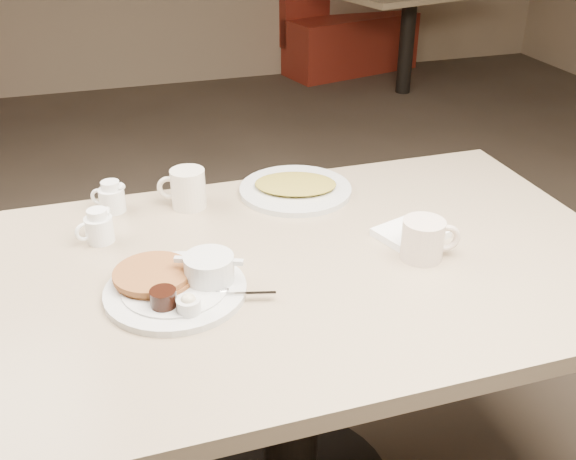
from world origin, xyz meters
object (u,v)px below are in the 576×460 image
object	(u,v)px
coffee_mug_near	(424,239)
creamer_left	(98,227)
coffee_mug_far	(187,189)
diner_table	(291,325)
creamer_right	(111,198)
hash_plate	(295,188)
main_plate	(179,282)
booth_back_right	(353,21)

from	to	relation	value
coffee_mug_near	creamer_left	world-z (taller)	coffee_mug_near
coffee_mug_far	creamer_left	world-z (taller)	coffee_mug_far
diner_table	creamer_right	size ratio (longest dim) A/B	17.10
coffee_mug_near	hash_plate	bearing A→B (deg)	112.73
diner_table	coffee_mug_far	xyz separation A→B (m)	(-0.17, 0.33, 0.22)
diner_table	main_plate	size ratio (longest dim) A/B	3.98
creamer_left	coffee_mug_far	bearing A→B (deg)	27.08
creamer_right	booth_back_right	size ratio (longest dim) A/B	0.06
creamer_right	booth_back_right	bearing A→B (deg)	58.95
booth_back_right	coffee_mug_far	bearing A→B (deg)	-118.57
creamer_right	hash_plate	distance (m)	0.47
hash_plate	booth_back_right	size ratio (longest dim) A/B	0.25
coffee_mug_near	hash_plate	distance (m)	0.43
coffee_mug_near	hash_plate	size ratio (longest dim) A/B	0.37
coffee_mug_near	booth_back_right	world-z (taller)	booth_back_right
diner_table	hash_plate	xyz separation A→B (m)	(0.12, 0.33, 0.18)
coffee_mug_far	coffee_mug_near	bearing A→B (deg)	-41.59
diner_table	booth_back_right	bearing A→B (deg)	65.55
diner_table	coffee_mug_far	size ratio (longest dim) A/B	11.29
creamer_left	coffee_mug_near	bearing A→B (deg)	-22.95
main_plate	creamer_right	xyz separation A→B (m)	(-0.10, 0.41, 0.01)
hash_plate	creamer_right	bearing A→B (deg)	175.60
main_plate	diner_table	bearing A→B (deg)	9.00
main_plate	booth_back_right	xyz separation A→B (m)	(2.02, 3.92, -0.36)
diner_table	main_plate	bearing A→B (deg)	-171.00
creamer_right	creamer_left	bearing A→B (deg)	-105.03
diner_table	main_plate	world-z (taller)	main_plate
coffee_mug_near	coffee_mug_far	size ratio (longest dim) A/B	1.05
coffee_mug_near	coffee_mug_far	distance (m)	0.60
creamer_left	booth_back_right	bearing A→B (deg)	59.52
main_plate	coffee_mug_near	size ratio (longest dim) A/B	2.70
diner_table	coffee_mug_near	size ratio (longest dim) A/B	10.76
creamer_left	booth_back_right	size ratio (longest dim) A/B	0.06
main_plate	coffee_mug_far	size ratio (longest dim) A/B	2.83
diner_table	hash_plate	distance (m)	0.40
creamer_right	hash_plate	bearing A→B (deg)	-4.40
main_plate	hash_plate	xyz separation A→B (m)	(0.37, 0.37, -0.01)
diner_table	creamer_right	world-z (taller)	creamer_right
diner_table	coffee_mug_far	distance (m)	0.43
hash_plate	booth_back_right	xyz separation A→B (m)	(1.65, 3.55, -0.35)
creamer_left	diner_table	bearing A→B (deg)	-29.40
main_plate	creamer_left	world-z (taller)	creamer_left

